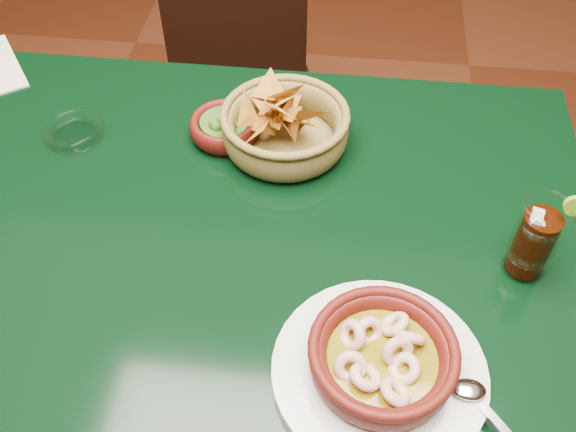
# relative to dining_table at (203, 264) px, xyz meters

# --- Properties ---
(ground) EXTENTS (7.00, 7.00, 0.00)m
(ground) POSITION_rel_dining_table_xyz_m (0.00, 0.00, -0.65)
(ground) COLOR #471C0C
(ground) RESTS_ON ground
(dining_table) EXTENTS (1.20, 0.80, 0.75)m
(dining_table) POSITION_rel_dining_table_xyz_m (0.00, 0.00, 0.00)
(dining_table) COLOR black
(dining_table) RESTS_ON ground
(dining_chair) EXTENTS (0.48, 0.48, 0.83)m
(dining_chair) POSITION_rel_dining_table_xyz_m (-0.06, 0.70, -0.20)
(dining_chair) COLOR black
(dining_chair) RESTS_ON ground
(shrimp_plate) EXTENTS (0.33, 0.27, 0.08)m
(shrimp_plate) POSITION_rel_dining_table_xyz_m (0.28, -0.22, 0.13)
(shrimp_plate) COLOR silver
(shrimp_plate) RESTS_ON dining_table
(chip_basket) EXTENTS (0.24, 0.24, 0.15)m
(chip_basket) POSITION_rel_dining_table_xyz_m (0.11, 0.19, 0.14)
(chip_basket) COLOR olive
(chip_basket) RESTS_ON dining_table
(guacamole_ramekin) EXTENTS (0.14, 0.14, 0.05)m
(guacamole_ramekin) POSITION_rel_dining_table_xyz_m (0.01, 0.20, 0.12)
(guacamole_ramekin) COLOR #450D09
(guacamole_ramekin) RESTS_ON dining_table
(cola_drink) EXTENTS (0.13, 0.13, 0.15)m
(cola_drink) POSITION_rel_dining_table_xyz_m (0.47, -0.03, 0.16)
(cola_drink) COLOR white
(cola_drink) RESTS_ON dining_table
(glass_ashtray) EXTENTS (0.11, 0.11, 0.03)m
(glass_ashtray) POSITION_rel_dining_table_xyz_m (-0.25, 0.17, 0.11)
(glass_ashtray) COLOR white
(glass_ashtray) RESTS_ON dining_table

